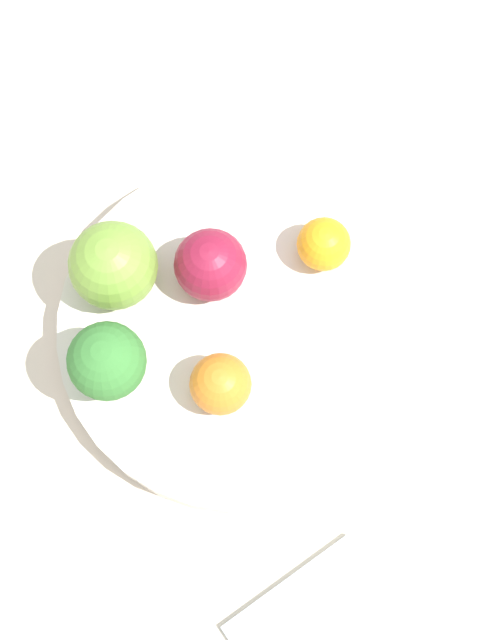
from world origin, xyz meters
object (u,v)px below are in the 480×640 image
object	(u,v)px
bowl	(240,330)
apple_green	(113,265)
orange_back	(220,384)
broccoli	(107,362)
apple_red	(217,262)
orange_front	(324,244)

from	to	relation	value
bowl	apple_green	distance (m)	0.10
bowl	orange_back	xyz separation A→B (m)	(0.04, -0.04, 0.04)
apple_green	broccoli	bearing A→B (deg)	-30.25
apple_green	orange_back	bearing A→B (deg)	12.08
broccoli	apple_red	xyz separation A→B (m)	(-0.03, 0.10, -0.01)
broccoli	orange_back	xyz separation A→B (m)	(0.05, 0.06, -0.02)
broccoli	apple_green	world-z (taller)	broccoli
orange_back	broccoli	bearing A→B (deg)	-128.67
apple_red	orange_front	distance (m)	0.08
apple_red	orange_front	xyz separation A→B (m)	(0.02, 0.07, -0.01)
bowl	orange_front	xyz separation A→B (m)	(-0.02, 0.08, 0.03)
broccoli	apple_green	size ratio (longest dim) A/B	1.07
orange_front	broccoli	bearing A→B (deg)	-88.44
apple_green	orange_back	world-z (taller)	apple_green
bowl	orange_back	world-z (taller)	orange_back
apple_red	orange_back	world-z (taller)	apple_red
apple_red	orange_back	size ratio (longest dim) A/B	1.22
orange_front	orange_back	xyz separation A→B (m)	(0.05, -0.11, 0.00)
apple_red	apple_green	distance (m)	0.07
bowl	apple_red	xyz separation A→B (m)	(-0.04, 0.00, 0.04)
broccoli	apple_green	xyz separation A→B (m)	(-0.06, 0.04, -0.01)
bowl	broccoli	size ratio (longest dim) A/B	3.93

